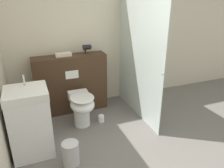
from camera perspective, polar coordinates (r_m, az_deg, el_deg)
wall_back at (r=4.11m, az=-5.68°, el=11.73°), size 8.00×0.06×2.50m
partition_panel at (r=3.98m, az=-10.66°, el=0.06°), size 1.26×0.33×1.04m
shower_glass at (r=3.66m, az=6.91°, el=6.88°), size 0.04×1.52×2.07m
toilet at (r=3.52m, az=-7.92°, el=-5.86°), size 0.38×0.59×0.55m
sink_vanity at (r=3.06m, az=-20.55°, el=-9.29°), size 0.52×0.50×1.07m
hair_drier at (r=3.89m, az=-6.50°, el=9.50°), size 0.17×0.09×0.16m
folded_towel at (r=3.79m, az=-12.58°, el=7.53°), size 0.26×0.13×0.06m
spare_toilet_roll at (r=3.74m, az=-2.81°, el=-8.99°), size 0.10×0.10×0.12m
waste_bin at (r=2.91m, az=-10.71°, el=-17.42°), size 0.21×0.21×0.31m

